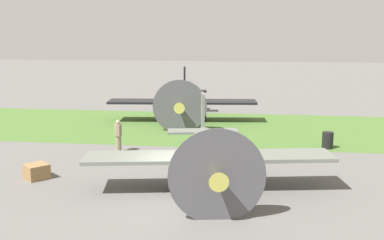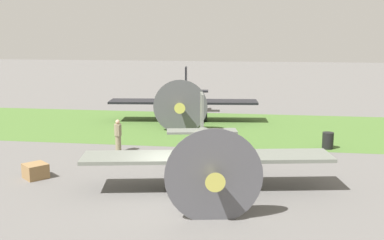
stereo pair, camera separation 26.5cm
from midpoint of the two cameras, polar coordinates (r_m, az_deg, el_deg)
name	(u,v)px [view 1 (the left image)]	position (r m, az deg, el deg)	size (l,w,h in m)	color
ground_plane	(175,193)	(18.85, -2.44, -8.80)	(160.00, 160.00, 0.00)	#605E5B
grass_verge	(208,127)	(31.15, 1.71, -0.89)	(120.00, 11.00, 0.01)	#476B2D
airplane_lead	(209,151)	(19.12, 1.62, -3.81)	(10.11, 8.06, 3.58)	slate
airplane_wingman	(183,99)	(33.26, -1.38, 2.57)	(10.45, 8.29, 3.71)	black
ground_crew_chief	(118,135)	(25.03, -9.21, -1.81)	(0.38, 0.57, 1.73)	#847A5B
fuel_drum	(328,140)	(26.57, 15.80, -2.37)	(0.60, 0.60, 0.90)	black
supply_crate	(37,171)	(21.59, -18.62, -5.91)	(0.90, 0.90, 0.64)	olive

